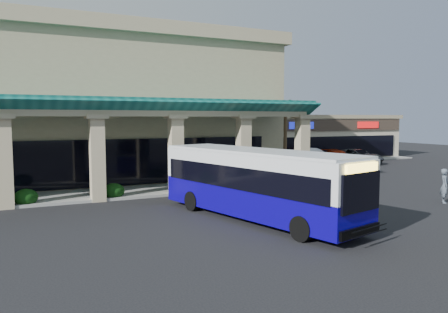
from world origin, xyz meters
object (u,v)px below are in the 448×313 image
transit_bus (256,185)px  pedestrian (445,186)px  car_white (312,157)px  car_gray (357,156)px  car_silver (289,160)px  car_red (337,158)px

transit_bus → pedestrian: transit_bus is taller
car_white → car_gray: size_ratio=0.97×
pedestrian → car_gray: pedestrian is taller
car_silver → car_red: size_ratio=0.82×
pedestrian → car_red: (7.55, 17.51, -0.21)m
transit_bus → car_white: 22.96m
transit_bus → car_red: 24.79m
transit_bus → car_white: bearing=33.2°
pedestrian → car_white: (4.70, 17.83, -0.08)m
transit_bus → car_red: size_ratio=2.27×
pedestrian → car_gray: bearing=13.3°
car_silver → car_red: 5.33m
transit_bus → car_gray: transit_bus is taller
car_white → car_gray: 5.58m
car_white → car_gray: car_white is taller
pedestrian → car_red: 19.07m
car_silver → car_red: bearing=-19.2°
transit_bus → car_white: transit_bus is taller
transit_bus → car_silver: bearing=38.2°
car_red → transit_bus: bearing=-118.9°
car_white → car_red: size_ratio=1.04×
pedestrian → car_silver: (2.24, 17.93, -0.24)m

